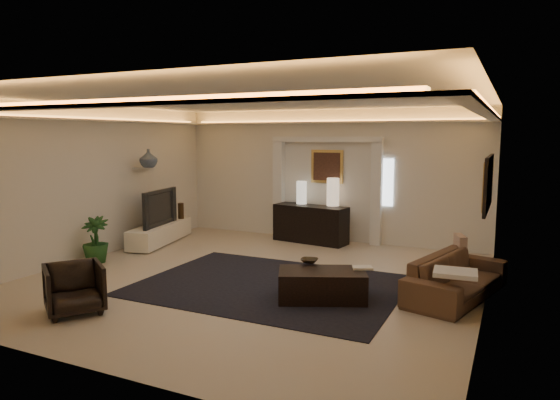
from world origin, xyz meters
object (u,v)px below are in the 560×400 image
at_px(console, 310,224).
at_px(armchair, 74,289).
at_px(sofa, 457,277).
at_px(coffee_table, 322,286).

height_order(console, armchair, console).
bearing_deg(console, sofa, -29.47).
relative_size(sofa, coffee_table, 1.69).
xyz_separation_m(sofa, coffee_table, (-1.72, -0.95, -0.10)).
xyz_separation_m(coffee_table, armchair, (-2.78, -1.89, 0.13)).
bearing_deg(console, armchair, -93.73).
height_order(sofa, coffee_table, sofa).
height_order(console, sofa, console).
bearing_deg(console, coffee_table, -57.21).
xyz_separation_m(console, armchair, (-1.18, -5.44, -0.07)).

